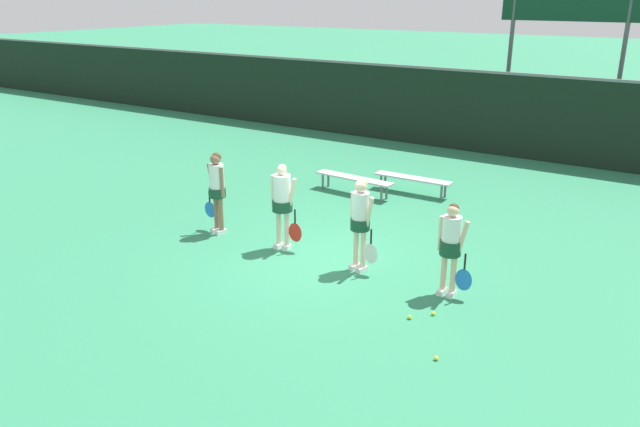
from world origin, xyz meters
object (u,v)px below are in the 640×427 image
Objects in this scene: player_1 at (282,199)px; tennis_ball_1 at (433,313)px; bench_courtside at (354,179)px; tennis_ball_0 at (444,277)px; scoreboard at (569,14)px; tennis_ball_2 at (274,210)px; player_0 at (217,186)px; tennis_ball_3 at (410,317)px; player_3 at (451,243)px; tennis_ball_4 at (436,358)px; bench_far at (413,179)px; player_2 at (361,217)px.

player_1 is 26.41× the size of tennis_ball_1.
tennis_ball_0 is at bearing -38.22° from bench_courtside.
tennis_ball_2 is (-3.94, -10.17, -4.22)m from scoreboard.
player_1 is at bearing 165.59° from tennis_ball_1.
tennis_ball_2 is (0.16, 1.74, -1.02)m from player_0.
tennis_ball_3 is at bearing -86.18° from tennis_ball_0.
tennis_ball_1 is at bearing -45.18° from bench_courtside.
player_0 is at bearing -101.79° from bench_courtside.
player_3 is at bearing 11.09° from player_0.
tennis_ball_2 is 5.75m from tennis_ball_3.
tennis_ball_4 is (5.75, -3.83, -0.00)m from tennis_ball_2.
bench_far is at bearing 76.53° from player_1.
tennis_ball_3 is (0.99, -13.13, -4.22)m from scoreboard.
player_3 is at bearing -40.53° from bench_courtside.
tennis_ball_0 is 1.04× the size of tennis_ball_1.
player_0 is at bearing -95.13° from tennis_ball_2.
player_3 is (1.17, -11.99, -3.29)m from scoreboard.
player_2 reaches higher than player_3.
player_1 is at bearing -48.03° from tennis_ball_2.
scoreboard is 14.73m from tennis_ball_4.
tennis_ball_1 is (0.38, -1.38, -0.00)m from tennis_ball_0.
bench_courtside is 31.21× the size of tennis_ball_2.
scoreboard reaches higher than player_1.
player_2 is 26.53× the size of tennis_ball_1.
player_1 reaches higher than tennis_ball_1.
scoreboard reaches higher than tennis_ball_1.
bench_far is 5.74m from player_3.
tennis_ball_0 is 4.98m from tennis_ball_2.
tennis_ball_1 is 1.00× the size of tennis_ball_4.
bench_far is 5.02m from player_2.
player_3 is 2.30m from tennis_ball_4.
bench_far is 4.85m from player_1.
scoreboard reaches higher than tennis_ball_3.
player_2 reaches higher than tennis_ball_4.
tennis_ball_0 is 1.04× the size of tennis_ball_4.
tennis_ball_2 reaches higher than tennis_ball_0.
tennis_ball_2 and tennis_ball_3 have the same top height.
tennis_ball_4 is at bearing -32.68° from player_1.
player_0 is at bearing -116.54° from bench_far.
scoreboard is 12.53m from player_1.
player_0 is (-1.07, -3.95, 0.67)m from bench_courtside.
tennis_ball_0 reaches higher than tennis_ball_1.
tennis_ball_0 is at bearing 93.82° from tennis_ball_3.
scoreboard is 3.27× the size of player_3.
player_2 is 3.34m from tennis_ball_4.
tennis_ball_2 is (-5.11, 1.82, -0.93)m from player_3.
scoreboard reaches higher than tennis_ball_2.
bench_far is 30.79× the size of tennis_ball_4.
tennis_ball_4 is at bearing -82.61° from scoreboard.
bench_far is at bearing 54.93° from tennis_ball_2.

